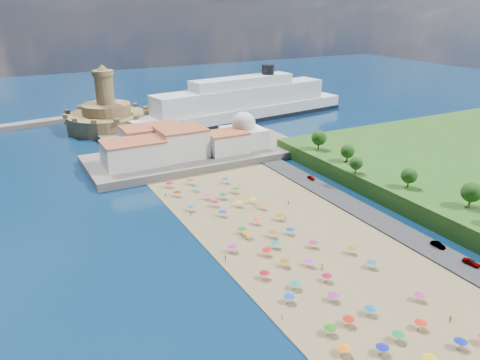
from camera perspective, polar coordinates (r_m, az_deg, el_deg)
ground at (r=130.17m, az=3.61°, el=-7.11°), size 700.00×700.00×0.00m
terrace at (r=193.97m, az=-5.07°, el=3.03°), size 90.00×36.00×3.00m
jetty at (r=219.51m, az=-13.99°, el=4.55°), size 18.00×70.00×2.40m
waterfront_buildings at (r=188.27m, az=-8.87°, el=4.33°), size 57.00×29.00×11.00m
domed_building at (r=198.32m, az=0.44°, el=5.77°), size 16.00×16.00×15.00m
fortress at (r=246.53m, az=-15.89°, el=7.48°), size 40.00×40.00×32.40m
cruise_ship at (r=256.61m, az=0.31°, el=9.18°), size 131.05×35.52×28.30m
beach_parasols at (r=120.61m, az=5.84°, el=-8.47°), size 29.70×116.00×2.20m
beachgoers at (r=130.30m, az=2.27°, el=-6.49°), size 35.87×94.12×1.83m
parked_cars at (r=140.46m, az=19.65°, el=-5.55°), size 2.20×70.21×1.43m
hillside_trees at (r=154.97m, az=20.10°, el=0.40°), size 15.22×111.42×7.57m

